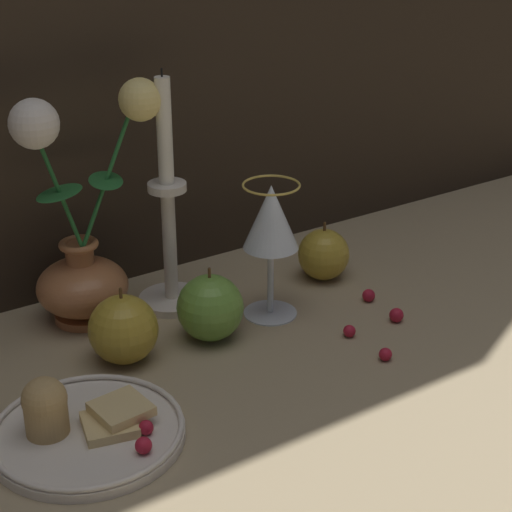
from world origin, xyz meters
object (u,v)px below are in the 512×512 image
object	(u,v)px
vase	(82,247)
candlestick	(169,234)
plate_with_pastries	(82,426)
apple_at_table_edge	(123,329)
wine_glass	(271,223)
apple_beside_vase	(210,308)
apple_near_glass	(324,254)

from	to	relation	value
vase	candlestick	xyz separation A→B (m)	(0.11, -0.02, -0.00)
plate_with_pastries	apple_at_table_edge	size ratio (longest dim) A/B	2.09
plate_with_pastries	wine_glass	size ratio (longest dim) A/B	1.10
wine_glass	candlestick	xyz separation A→B (m)	(-0.09, 0.09, -0.03)
candlestick	apple_beside_vase	world-z (taller)	candlestick
apple_beside_vase	wine_glass	bearing A→B (deg)	5.69
apple_beside_vase	plate_with_pastries	bearing A→B (deg)	-153.87
vase	wine_glass	distance (m)	0.23
wine_glass	apple_beside_vase	world-z (taller)	wine_glass
wine_glass	apple_at_table_edge	world-z (taller)	wine_glass
vase	candlestick	bearing A→B (deg)	-11.46
apple_near_glass	apple_at_table_edge	size ratio (longest dim) A/B	0.90
apple_beside_vase	apple_at_table_edge	world-z (taller)	same
candlestick	vase	bearing A→B (deg)	168.54
candlestick	apple_near_glass	xyz separation A→B (m)	(0.21, -0.05, -0.06)
candlestick	apple_beside_vase	xyz separation A→B (m)	(-0.00, -0.10, -0.06)
vase	plate_with_pastries	size ratio (longest dim) A/B	1.53
plate_with_pastries	apple_near_glass	bearing A→B (deg)	20.44
candlestick	apple_near_glass	world-z (taller)	candlestick
vase	wine_glass	bearing A→B (deg)	-30.23
plate_with_pastries	apple_at_table_edge	bearing A→B (deg)	48.37
apple_near_glass	apple_at_table_edge	bearing A→B (deg)	-172.10
candlestick	apple_near_glass	size ratio (longest dim) A/B	3.70
apple_at_table_edge	apple_near_glass	bearing A→B (deg)	7.90
vase	apple_at_table_edge	world-z (taller)	vase
wine_glass	vase	bearing A→B (deg)	149.77
plate_with_pastries	apple_at_table_edge	world-z (taller)	apple_at_table_edge
vase	apple_beside_vase	world-z (taller)	vase
apple_beside_vase	apple_near_glass	distance (m)	0.22
wine_glass	apple_at_table_edge	xyz separation A→B (m)	(-0.20, 0.00, -0.08)
vase	apple_near_glass	size ratio (longest dim) A/B	3.58
wine_glass	apple_near_glass	size ratio (longest dim) A/B	2.12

